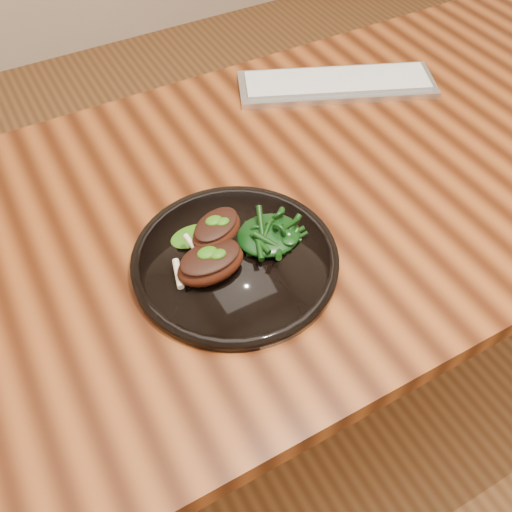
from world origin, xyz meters
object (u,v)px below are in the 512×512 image
at_px(greens_heap, 269,232).
at_px(keyboard, 337,84).
at_px(plate, 235,260).
at_px(lamb_chop_front, 210,263).
at_px(desk, 316,209).

distance_m(greens_heap, keyboard, 0.48).
height_order(plate, lamb_chop_front, lamb_chop_front).
height_order(desk, keyboard, keyboard).
bearing_deg(plate, greens_heap, 5.19).
bearing_deg(greens_heap, desk, 32.10).
bearing_deg(desk, lamb_chop_front, -156.28).
height_order(lamb_chop_front, greens_heap, lamb_chop_front).
xyz_separation_m(desk, keyboard, (0.19, 0.22, 0.09)).
bearing_deg(plate, keyboard, 38.47).
xyz_separation_m(desk, plate, (-0.23, -0.11, 0.09)).
distance_m(plate, greens_heap, 0.07).
distance_m(desk, keyboard, 0.30).
relative_size(plate, greens_heap, 3.11).
bearing_deg(lamb_chop_front, plate, 13.62).
relative_size(plate, keyboard, 0.75).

